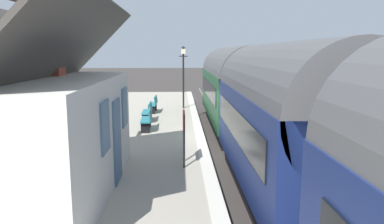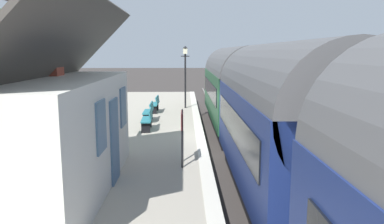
{
  "view_description": "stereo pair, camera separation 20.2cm",
  "coord_description": "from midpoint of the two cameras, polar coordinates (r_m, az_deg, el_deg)",
  "views": [
    {
      "loc": [
        -14.11,
        1.97,
        4.06
      ],
      "look_at": [
        -0.35,
        1.5,
        1.8
      ],
      "focal_mm": 34.49,
      "sensor_mm": 36.0,
      "label": 1
    },
    {
      "loc": [
        -14.12,
        1.77,
        4.06
      ],
      "look_at": [
        -0.35,
        1.5,
        1.8
      ],
      "focal_mm": 34.49,
      "sensor_mm": 36.0,
      "label": 2
    }
  ],
  "objects": [
    {
      "name": "bench_platform_end",
      "position": [
        20.08,
        -5.41,
        1.31
      ],
      "size": [
        1.41,
        0.46,
        0.88
      ],
      "color": "#26727F",
      "rests_on": "platform"
    },
    {
      "name": "rail_near",
      "position": [
        15.08,
        12.38,
        -6.26
      ],
      "size": [
        52.0,
        0.08,
        0.14
      ],
      "primitive_type": "cube",
      "color": "gray",
      "rests_on": "ground"
    },
    {
      "name": "station_building",
      "position": [
        9.13,
        -22.4,
        -2.47
      ],
      "size": [
        6.76,
        3.5,
        5.73
      ],
      "color": "silver",
      "rests_on": "platform"
    },
    {
      "name": "bench_mid_platform",
      "position": [
        15.52,
        -6.45,
        -1.07
      ],
      "size": [
        1.41,
        0.48,
        0.88
      ],
      "color": "#26727F",
      "rests_on": "platform"
    },
    {
      "name": "ground_plane",
      "position": [
        14.81,
        6.22,
        -6.67
      ],
      "size": [
        160.0,
        160.0,
        0.0
      ],
      "primitive_type": "plane",
      "color": "#383330"
    },
    {
      "name": "platform_edge_coping",
      "position": [
        14.5,
        1.64,
        -3.64
      ],
      "size": [
        32.0,
        0.36,
        0.02
      ],
      "primitive_type": "cube",
      "color": "beige",
      "rests_on": "platform"
    },
    {
      "name": "platform",
      "position": [
        14.77,
        -10.34,
        -5.19
      ],
      "size": [
        32.0,
        6.47,
        0.8
      ],
      "primitive_type": "cube",
      "color": "#A39B8C",
      "rests_on": "ground"
    },
    {
      "name": "station_sign_board",
      "position": [
        10.59,
        -0.99,
        -1.96
      ],
      "size": [
        0.96,
        0.06,
        1.57
      ],
      "color": "black",
      "rests_on": "platform"
    },
    {
      "name": "rail_far",
      "position": [
        14.81,
        6.92,
        -6.39
      ],
      "size": [
        52.0,
        0.08,
        0.14
      ],
      "primitive_type": "cube",
      "color": "gray",
      "rests_on": "ground"
    },
    {
      "name": "lamp_post_platform",
      "position": [
        21.35,
        -0.78,
        7.3
      ],
      "size": [
        0.32,
        0.5,
        3.58
      ],
      "color": "black",
      "rests_on": "platform"
    },
    {
      "name": "bench_near_building",
      "position": [
        17.54,
        -6.31,
        0.13
      ],
      "size": [
        1.4,
        0.44,
        0.88
      ],
      "color": "#26727F",
      "rests_on": "platform"
    },
    {
      "name": "train",
      "position": [
        10.09,
        14.84,
        -1.54
      ],
      "size": [
        29.53,
        2.73,
        4.32
      ],
      "color": "black",
      "rests_on": "ground"
    }
  ]
}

